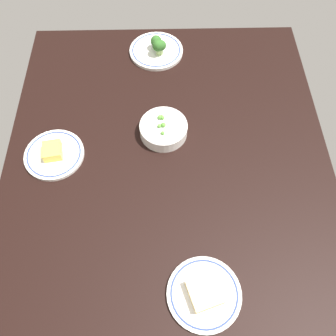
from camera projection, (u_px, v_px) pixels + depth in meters
The scene contains 5 objects.
dining_table at pixel (168, 174), 116.78cm from camera, with size 138.93×108.36×4.00cm, color black.
plate_sandwich at pixel (204, 294), 94.68cm from camera, with size 20.30×20.30×4.35cm.
plate_cheese at pixel (54, 154), 117.05cm from camera, with size 19.78×19.78×4.63cm.
plate_broccoli at pixel (157, 49), 140.91cm from camera, with size 21.42×21.42×8.06cm.
bowl_peas at pixel (163, 129), 120.46cm from camera, with size 16.44×16.44×5.84cm.
Camera 1 is at (-56.71, 1.24, 104.09)cm, focal length 37.75 mm.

